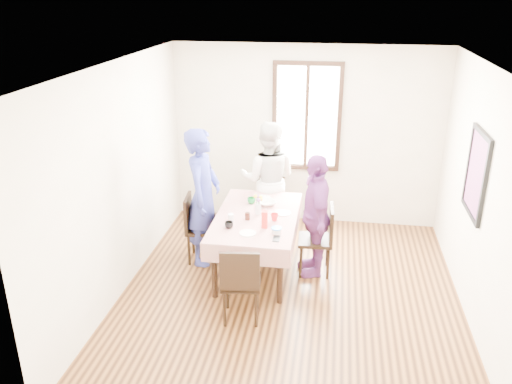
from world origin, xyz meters
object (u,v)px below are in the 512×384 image
chair_far (268,205)px  person_left (203,197)px  dining_table (257,243)px  person_far (268,180)px  person_right (315,215)px  chair_right (315,240)px  chair_left (203,228)px  chair_near (241,282)px

chair_far → person_left: size_ratio=0.50×
dining_table → person_far: 1.17m
person_right → chair_right: bearing=78.9°
person_right → dining_table: bearing=-97.2°
chair_far → person_right: (0.72, -1.04, 0.34)m
dining_table → person_left: 0.91m
chair_left → chair_right: (1.49, -0.10, 0.00)m
chair_near → person_far: size_ratio=0.53×
person_far → chair_right: bearing=126.2°
chair_right → person_right: size_ratio=0.57×
person_far → chair_near: bearing=90.0°
chair_near → chair_right: bearing=49.9°
chair_far → chair_near: bearing=92.8°
person_left → person_right: (1.45, -0.10, -0.12)m
person_far → person_right: person_far is taller
chair_right → person_far: bearing=33.2°
dining_table → chair_left: (-0.74, 0.15, 0.08)m
chair_left → person_right: bearing=79.9°
dining_table → chair_near: 1.09m
chair_left → chair_near: (0.74, -1.23, 0.00)m
chair_near → person_left: (-0.72, 1.23, 0.45)m
dining_table → chair_near: bearing=-90.0°
dining_table → chair_near: size_ratio=1.74×
dining_table → chair_left: chair_left is taller
person_far → person_right: bearing=125.4°
chair_far → person_right: bearing=127.7°
person_far → dining_table: bearing=90.0°
chair_far → person_left: 1.27m
person_left → chair_far: bearing=-34.4°
chair_right → person_far: size_ratio=0.53×
dining_table → person_left: (-0.72, 0.15, 0.53)m
chair_right → chair_far: size_ratio=1.00×
person_far → person_left: bearing=51.7°
chair_left → person_right: (1.47, -0.10, 0.34)m
person_left → person_far: 1.17m
chair_far → chair_right: bearing=128.4°
dining_table → person_far: bearing=90.0°
chair_left → person_right: size_ratio=0.57×
chair_left → chair_near: bearing=24.8°
dining_table → chair_far: 1.09m
chair_far → person_far: 0.40m
dining_table → chair_right: size_ratio=1.74×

